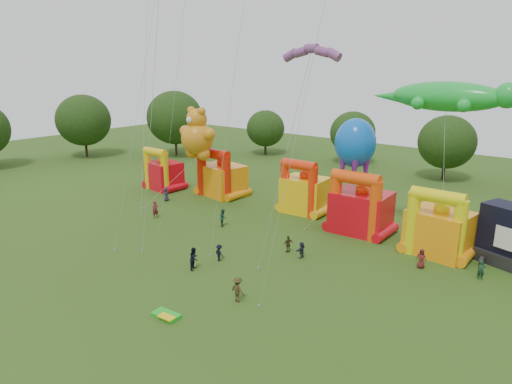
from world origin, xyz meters
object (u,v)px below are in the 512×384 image
Objects in this scene: bouncy_castle_2 at (304,192)px; spectator_4 at (288,244)px; bouncy_castle_0 at (163,173)px; teddy_bear_kite at (184,159)px; gecko_kite at (445,150)px; spectator_0 at (166,194)px; octopus_kite at (343,172)px.

bouncy_castle_2 is 3.92× the size of spectator_4.
bouncy_castle_0 is 7.89m from teddy_bear_kite.
bouncy_castle_0 is 0.38× the size of gecko_kite.
spectator_0 is 1.05× the size of spectator_4.
octopus_kite is 7.13× the size of spectator_4.
spectator_0 is 21.78m from spectator_4.
teddy_bear_kite reaches higher than bouncy_castle_2.
bouncy_castle_2 reaches higher than bouncy_castle_0.
gecko_kite reaches higher than bouncy_castle_0.
bouncy_castle_2 is 3.74× the size of spectator_0.
spectator_0 is (4.89, -3.66, -1.38)m from bouncy_castle_0.
spectator_4 is (-0.50, -8.88, -5.24)m from octopus_kite.
bouncy_castle_2 is at bearing 176.21° from gecko_kite.
gecko_kite is 9.44× the size of spectator_4.
teddy_bear_kite is 0.77× the size of gecko_kite.
bouncy_castle_2 is 7.24m from octopus_kite.
teddy_bear_kite is (6.88, -2.24, 3.14)m from bouncy_castle_0.
teddy_bear_kite is 7.25× the size of spectator_4.
octopus_kite is at bearing -18.40° from bouncy_castle_2.
bouncy_castle_2 reaches higher than spectator_0.
gecko_kite is (29.45, 4.64, 3.89)m from teddy_bear_kite.
bouncy_castle_0 is at bearing -81.16° from spectator_4.
bouncy_castle_2 is 17.57m from spectator_0.
spectator_0 is (-21.95, -5.11, -5.20)m from octopus_kite.
teddy_bear_kite is at bearing -169.54° from octopus_kite.
spectator_0 is at bearing -75.37° from spectator_4.
spectator_0 is at bearing -169.09° from gecko_kite.
bouncy_castle_0 is 0.92× the size of bouncy_castle_2.
teddy_bear_kite is 5.15m from spectator_0.
spectator_0 is at bearing -156.11° from bouncy_castle_2.
teddy_bear_kite is at bearing 21.33° from spectator_0.
bouncy_castle_0 is 3.42× the size of spectator_0.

